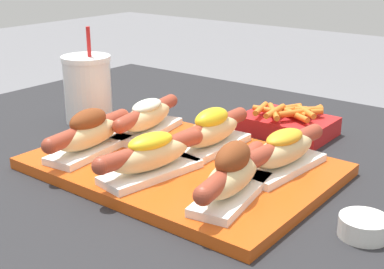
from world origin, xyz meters
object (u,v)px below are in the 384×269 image
Objects in this scene: hot_dog_5 at (284,151)px; fries_basket at (288,123)px; hot_dog_0 at (89,133)px; sauce_bowl at (364,226)px; serving_tray at (184,166)px; hot_dog_1 at (151,155)px; hot_dog_4 at (212,131)px; hot_dog_2 at (233,174)px; hot_dog_3 at (147,117)px; drink_cup at (88,89)px.

hot_dog_5 is 0.23m from fries_basket.
hot_dog_0 is at bearing -155.65° from hot_dog_5.
sauce_bowl is at bearing 5.66° from hot_dog_0.
hot_dog_1 is (-0.00, -0.08, 0.04)m from serving_tray.
hot_dog_4 is at bearing -101.34° from fries_basket.
hot_dog_1 is 1.00× the size of hot_dog_2.
hot_dog_1 is 0.14m from hot_dog_2.
hot_dog_1 is 0.35m from fries_basket.
hot_dog_1 is at bearing -174.95° from hot_dog_2.
hot_dog_2 is 0.99× the size of hot_dog_5.
serving_tray is 0.27m from fries_basket.
hot_dog_4 is 0.21m from fries_basket.
hot_dog_5 is (0.14, -0.01, -0.00)m from hot_dog_4.
hot_dog_4 is 0.32m from sauce_bowl.
hot_dog_3 is at bearing 154.95° from hot_dog_2.
serving_tray is 2.30× the size of hot_dog_3.
hot_dog_4 is at bearing 87.63° from hot_dog_1.
hot_dog_0 is 0.32m from hot_dog_5.
hot_dog_2 is 0.49m from drink_cup.
hot_dog_5 is 0.47m from drink_cup.
hot_dog_2 is at bearing -45.32° from hot_dog_4.
hot_dog_0 is 1.20× the size of fries_basket.
sauce_bowl is at bearing -47.76° from fries_basket.
hot_dog_1 is 0.32m from sauce_bowl.
serving_tray is 2.28× the size of hot_dog_5.
hot_dog_4 is 3.21× the size of sauce_bowl.
drink_cup is at bearing -153.89° from fries_basket.
hot_dog_4 is (0.15, 0.14, -0.00)m from hot_dog_0.
hot_dog_5 is at bearing 24.35° from hot_dog_0.
hot_dog_4 is (-0.13, 0.13, -0.00)m from hot_dog_2.
fries_basket is at bearing 78.66° from hot_dog_4.
hot_dog_3 is 0.28m from fries_basket.
hot_dog_5 reaches higher than fries_basket.
fries_basket is at bearing 82.41° from hot_dog_1.
hot_dog_4 is at bearing 2.12° from hot_dog_3.
hot_dog_3 is 0.98× the size of hot_dog_4.
drink_cup reaches higher than hot_dog_2.
sauce_bowl is (0.46, 0.05, -0.04)m from hot_dog_0.
fries_basket is (-0.09, 0.33, -0.03)m from hot_dog_2.
hot_dog_1 is 0.99× the size of hot_dog_5.
hot_dog_3 is at bearing 85.55° from hot_dog_0.
hot_dog_0 is 1.01× the size of hot_dog_1.
hot_dog_4 is 1.21× the size of fries_basket.
hot_dog_3 is (-0.27, 0.13, -0.00)m from hot_dog_2.
hot_dog_0 is 0.21m from hot_dog_4.
serving_tray is at bearing -99.30° from fries_basket.
hot_dog_4 reaches higher than hot_dog_1.
hot_dog_3 is at bearing 155.31° from serving_tray.
serving_tray is 2.30× the size of hot_dog_2.
hot_dog_1 is 1.00× the size of hot_dog_3.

